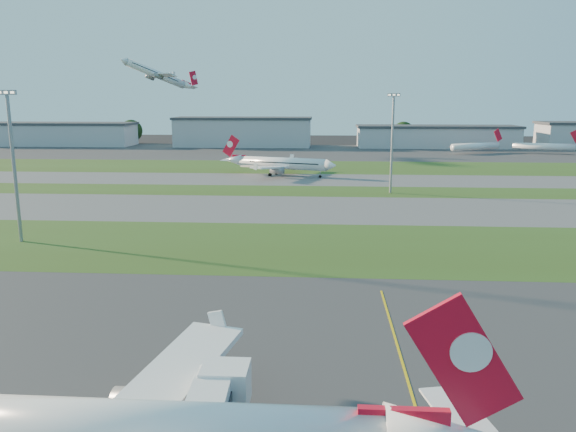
# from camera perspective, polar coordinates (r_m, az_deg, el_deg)

# --- Properties ---
(ground) EXTENTS (700.00, 700.00, 0.00)m
(ground) POSITION_cam_1_polar(r_m,az_deg,el_deg) (46.42, 6.74, -19.86)
(ground) COLOR black
(ground) RESTS_ON ground
(apron_near) EXTENTS (300.00, 70.00, 0.01)m
(apron_near) POSITION_cam_1_polar(r_m,az_deg,el_deg) (46.42, 6.74, -19.86)
(apron_near) COLOR #333335
(apron_near) RESTS_ON ground
(grass_strip_a) EXTENTS (300.00, 34.00, 0.01)m
(grass_strip_a) POSITION_cam_1_polar(r_m,az_deg,el_deg) (94.68, 5.13, -3.14)
(grass_strip_a) COLOR #314717
(grass_strip_a) RESTS_ON ground
(taxiway_a) EXTENTS (300.00, 32.00, 0.01)m
(taxiway_a) POSITION_cam_1_polar(r_m,az_deg,el_deg) (126.85, 4.78, 0.69)
(taxiway_a) COLOR #515154
(taxiway_a) RESTS_ON ground
(grass_strip_b) EXTENTS (300.00, 18.00, 0.01)m
(grass_strip_b) POSITION_cam_1_polar(r_m,az_deg,el_deg) (151.45, 4.61, 2.51)
(grass_strip_b) COLOR #314717
(grass_strip_b) RESTS_ON ground
(taxiway_b) EXTENTS (300.00, 26.00, 0.01)m
(taxiway_b) POSITION_cam_1_polar(r_m,az_deg,el_deg) (173.20, 4.50, 3.68)
(taxiway_b) COLOR #515154
(taxiway_b) RESTS_ON ground
(grass_strip_c) EXTENTS (300.00, 40.00, 0.01)m
(grass_strip_c) POSITION_cam_1_polar(r_m,az_deg,el_deg) (205.93, 4.38, 4.97)
(grass_strip_c) COLOR #314717
(grass_strip_c) RESTS_ON ground
(apron_far) EXTENTS (400.00, 80.00, 0.01)m
(apron_far) POSITION_cam_1_polar(r_m,az_deg,el_deg) (265.60, 4.24, 6.49)
(apron_far) COLOR #333335
(apron_far) RESTS_ON ground
(yellow_line) EXTENTS (0.25, 60.00, 0.02)m
(yellow_line) POSITION_cam_1_polar(r_m,az_deg,el_deg) (46.97, 13.23, -19.71)
(yellow_line) COLOR gold
(yellow_line) RESTS_ON ground
(airliner_taxiing) EXTENTS (35.32, 29.79, 11.40)m
(airliner_taxiing) POSITION_cam_1_polar(r_m,az_deg,el_deg) (181.40, -0.64, 5.35)
(airliner_taxiing) COLOR white
(airliner_taxiing) RESTS_ON ground
(airliner_departing) EXTENTS (29.23, 25.52, 11.04)m
(airliner_departing) POSITION_cam_1_polar(r_m,az_deg,el_deg) (272.14, -13.19, 13.86)
(airliner_departing) COLOR white
(mini_jet_near) EXTENTS (26.22, 14.74, 9.48)m
(mini_jet_near) POSITION_cam_1_polar(r_m,az_deg,el_deg) (271.62, 18.53, 6.73)
(mini_jet_near) COLOR white
(mini_jet_near) RESTS_ON ground
(mini_jet_far) EXTENTS (27.95, 10.30, 9.48)m
(mini_jet_far) POSITION_cam_1_polar(r_m,az_deg,el_deg) (281.19, 24.53, 6.43)
(mini_jet_far) COLOR white
(mini_jet_far) RESTS_ON ground
(light_mast_west) EXTENTS (3.20, 0.70, 25.80)m
(light_mast_west) POSITION_cam_1_polar(r_m,az_deg,el_deg) (105.84, -26.15, 5.44)
(light_mast_west) COLOR gray
(light_mast_west) RESTS_ON ground
(light_mast_centre) EXTENTS (3.20, 0.70, 25.80)m
(light_mast_centre) POSITION_cam_1_polar(r_m,az_deg,el_deg) (148.82, 10.55, 7.93)
(light_mast_centre) COLOR gray
(light_mast_centre) RESTS_ON ground
(hangar_far_west) EXTENTS (91.80, 23.00, 12.20)m
(hangar_far_west) POSITION_cam_1_polar(r_m,az_deg,el_deg) (329.80, -23.11, 7.69)
(hangar_far_west) COLOR #9FA1A7
(hangar_far_west) RESTS_ON ground
(hangar_west) EXTENTS (71.40, 23.00, 15.20)m
(hangar_west) POSITION_cam_1_polar(r_m,az_deg,el_deg) (297.97, -4.57, 8.53)
(hangar_west) COLOR #9FA1A7
(hangar_west) RESTS_ON ground
(hangar_east) EXTENTS (81.60, 23.00, 11.20)m
(hangar_east) POSITION_cam_1_polar(r_m,az_deg,el_deg) (300.63, 14.85, 7.83)
(hangar_east) COLOR #9FA1A7
(hangar_east) RESTS_ON ground
(tree_west) EXTENTS (12.10, 12.10, 13.20)m
(tree_west) POSITION_cam_1_polar(r_m,az_deg,el_deg) (328.03, -15.62, 8.35)
(tree_west) COLOR black
(tree_west) RESTS_ON ground
(tree_mid_west) EXTENTS (9.90, 9.90, 10.80)m
(tree_mid_west) POSITION_cam_1_polar(r_m,az_deg,el_deg) (306.52, 0.41, 8.32)
(tree_mid_west) COLOR black
(tree_mid_west) RESTS_ON ground
(tree_mid_east) EXTENTS (11.55, 11.55, 12.60)m
(tree_mid_east) POSITION_cam_1_polar(r_m,az_deg,el_deg) (311.89, 11.64, 8.32)
(tree_mid_east) COLOR black
(tree_mid_east) RESTS_ON ground
(tree_east) EXTENTS (10.45, 10.45, 11.40)m
(tree_east) POSITION_cam_1_polar(r_m,az_deg,el_deg) (328.76, 24.85, 7.54)
(tree_east) COLOR black
(tree_east) RESTS_ON ground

